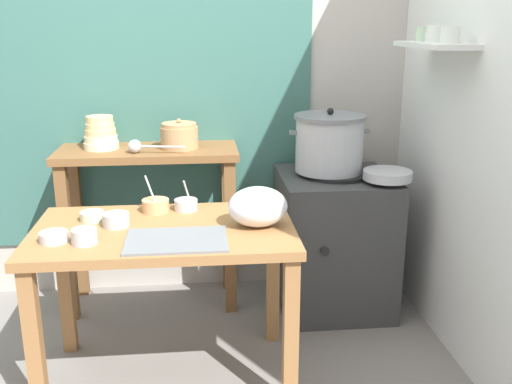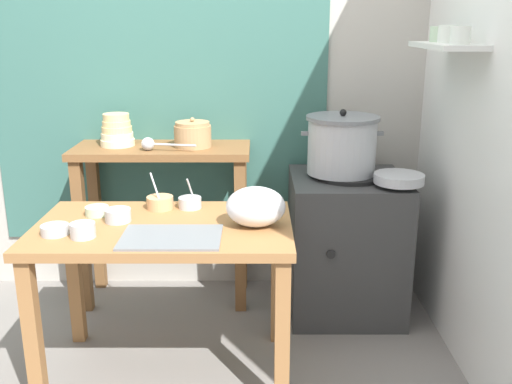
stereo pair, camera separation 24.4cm
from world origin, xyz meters
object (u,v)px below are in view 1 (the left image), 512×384
(stove_block, at_px, (334,241))
(serving_tray, at_px, (177,240))
(plastic_bag, at_px, (258,207))
(clay_pot, at_px, (179,136))
(steamer_pot, at_px, (329,143))
(wide_pan, at_px, (387,175))
(prep_bowl_4, at_px, (54,236))
(prep_table, at_px, (166,252))
(prep_bowl_1, at_px, (186,204))
(bowl_stack_enamel, at_px, (101,134))
(ladle, at_px, (137,146))
(prep_bowl_0, at_px, (156,205))
(prep_bowl_3, at_px, (116,219))
(prep_bowl_5, at_px, (84,236))
(prep_bowl_2, at_px, (92,216))
(back_shelf_table, at_px, (150,188))

(stove_block, distance_m, serving_tray, 1.20)
(plastic_bag, bearing_deg, serving_tray, -156.11)
(stove_block, xyz_separation_m, clay_pot, (-0.83, 0.13, 0.58))
(steamer_pot, xyz_separation_m, wide_pan, (0.26, -0.20, -0.13))
(clay_pot, relative_size, prep_bowl_4, 1.77)
(prep_table, relative_size, prep_bowl_1, 7.41)
(bowl_stack_enamel, xyz_separation_m, ladle, (0.20, -0.13, -0.04))
(stove_block, height_order, ladle, ladle)
(serving_tray, bearing_deg, prep_table, 108.05)
(prep_bowl_0, xyz_separation_m, prep_bowl_3, (-0.15, -0.18, -0.00))
(ladle, relative_size, wide_pan, 1.18)
(clay_pot, height_order, prep_bowl_4, clay_pot)
(steamer_pot, distance_m, prep_bowl_5, 1.41)
(wide_pan, bearing_deg, plastic_bag, -146.86)
(stove_block, height_order, prep_bowl_1, prep_bowl_1)
(plastic_bag, distance_m, prep_bowl_5, 0.71)
(stove_block, relative_size, plastic_bag, 3.09)
(stove_block, height_order, prep_bowl_2, stove_block)
(wide_pan, height_order, prep_bowl_3, wide_pan)
(serving_tray, bearing_deg, prep_bowl_0, 105.19)
(prep_bowl_3, distance_m, prep_bowl_4, 0.27)
(back_shelf_table, distance_m, bowl_stack_enamel, 0.39)
(prep_table, xyz_separation_m, back_shelf_table, (-0.12, 0.75, 0.07))
(back_shelf_table, bearing_deg, steamer_pot, -6.50)
(bowl_stack_enamel, bearing_deg, prep_bowl_5, -86.10)
(serving_tray, distance_m, prep_bowl_5, 0.36)
(bowl_stack_enamel, distance_m, prep_bowl_0, 0.69)
(prep_bowl_0, relative_size, prep_bowl_4, 1.47)
(wide_pan, relative_size, prep_bowl_1, 1.68)
(ladle, relative_size, prep_bowl_5, 2.92)
(wide_pan, height_order, prep_bowl_1, prep_bowl_1)
(prep_bowl_3, bearing_deg, prep_bowl_4, -144.08)
(prep_table, relative_size, prep_bowl_5, 10.90)
(serving_tray, xyz_separation_m, wide_pan, (1.05, 0.62, 0.08))
(ladle, bearing_deg, prep_bowl_5, -99.59)
(back_shelf_table, height_order, ladle, ladle)
(steamer_pot, distance_m, clay_pot, 0.80)
(clay_pot, height_order, plastic_bag, clay_pot)
(ladle, bearing_deg, clay_pot, 24.28)
(prep_table, height_order, prep_bowl_4, prep_bowl_4)
(steamer_pot, height_order, plastic_bag, steamer_pot)
(ladle, bearing_deg, stove_block, -1.81)
(prep_table, distance_m, prep_bowl_1, 0.28)
(clay_pot, bearing_deg, prep_bowl_4, -118.50)
(back_shelf_table, height_order, serving_tray, back_shelf_table)
(back_shelf_table, height_order, bowl_stack_enamel, bowl_stack_enamel)
(serving_tray, distance_m, prep_bowl_3, 0.33)
(steamer_pot, bearing_deg, prep_table, -142.70)
(serving_tray, xyz_separation_m, plastic_bag, (0.34, 0.15, 0.08))
(steamer_pot, distance_m, bowl_stack_enamel, 1.22)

